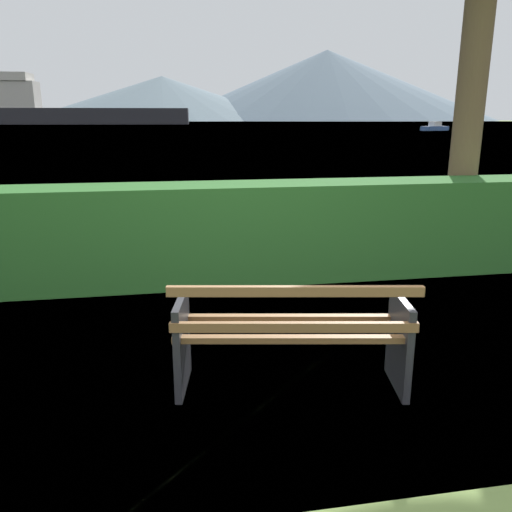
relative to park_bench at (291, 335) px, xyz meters
name	(u,v)px	position (x,y,z in m)	size (l,w,h in m)	color
ground_plane	(290,385)	(0.01, 0.06, -0.42)	(1400.00, 1400.00, 0.00)	olive
water_surface	(164,122)	(0.01, 308.82, -0.42)	(620.00, 620.00, 0.00)	slate
park_bench	(291,335)	(0.00, 0.00, 0.00)	(1.71, 0.84, 0.87)	olive
hedge_row	(238,232)	(0.01, 2.70, 0.16)	(8.12, 0.78, 1.16)	#2D6B28
cargo_ship_large	(71,110)	(-34.34, 202.74, 4.64)	(75.34, 15.92, 18.10)	#232328
fishing_boat_near	(435,127)	(44.77, 79.72, 0.10)	(5.82, 4.18, 1.50)	#335693
distant_hills	(210,89)	(52.39, 598.10, 34.43)	(768.66, 380.01, 79.58)	gray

